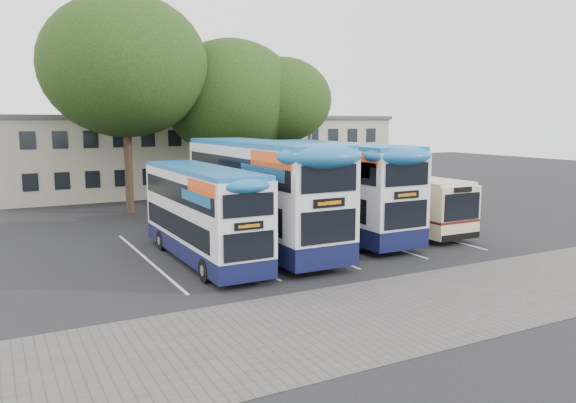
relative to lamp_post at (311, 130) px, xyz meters
The scene contains 12 objects.
ground 21.46m from the lamp_post, 106.72° to the right, with size 120.00×120.00×0.00m, color black.
paving_strip 26.71m from the lamp_post, 107.76° to the right, with size 40.00×6.00×0.01m, color #595654.
bay_lines 18.57m from the lamp_post, 123.08° to the right, with size 14.12×11.00×0.01m.
depot_building 9.43m from the lamp_post, 130.53° to the left, with size 32.40×8.40×6.20m.
lamp_post is the anchor object (origin of this frame).
tree_left 15.35m from the lamp_post, behind, with size 10.22×10.22×13.44m.
tree_mid 7.84m from the lamp_post, 167.53° to the right, with size 9.40×9.40×11.32m.
tree_right 5.54m from the lamp_post, 143.73° to the right, with size 6.88×6.88×10.13m.
bus_dd_left 22.09m from the lamp_post, 132.21° to the right, with size 2.27×9.37×3.90m.
bus_dd_mid 19.11m from the lamp_post, 127.42° to the right, with size 2.84×11.70×4.88m.
bus_dd_right 16.00m from the lamp_post, 116.23° to the right, with size 2.73×11.25×4.69m.
bus_single 15.03m from the lamp_post, 102.56° to the right, with size 2.49×9.79×2.92m.
Camera 1 is at (-16.34, -18.07, 5.79)m, focal length 35.00 mm.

